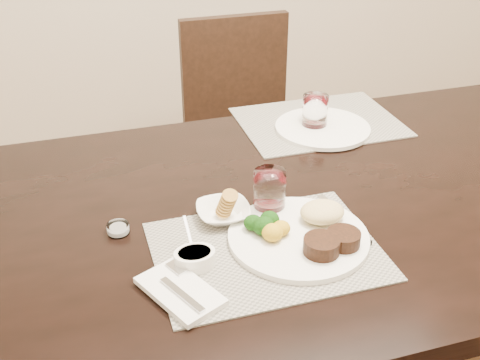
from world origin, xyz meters
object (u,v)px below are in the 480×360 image
object	(u,v)px
chair_far	(243,124)
steak_knife	(350,227)
wine_glass_near	(269,193)
far_plate	(323,128)
cracker_bowl	(223,212)
dinner_plate	(305,233)

from	to	relation	value
chair_far	steak_knife	distance (m)	1.11
chair_far	wine_glass_near	size ratio (longest dim) A/B	9.01
steak_knife	wine_glass_near	xyz separation A→B (m)	(-0.15, 0.12, 0.04)
chair_far	far_plate	distance (m)	0.66
wine_glass_near	far_plate	world-z (taller)	wine_glass_near
cracker_bowl	wine_glass_near	world-z (taller)	wine_glass_near
steak_knife	wine_glass_near	size ratio (longest dim) A/B	2.16
steak_knife	far_plate	bearing A→B (deg)	64.36
chair_far	cracker_bowl	world-z (taller)	chair_far
dinner_plate	far_plate	world-z (taller)	dinner_plate
cracker_bowl	chair_far	bearing A→B (deg)	70.33
wine_glass_near	far_plate	xyz separation A→B (m)	(0.29, 0.35, -0.04)
cracker_bowl	far_plate	xyz separation A→B (m)	(0.39, 0.35, -0.01)
dinner_plate	steak_knife	distance (m)	0.11
dinner_plate	wine_glass_near	size ratio (longest dim) A/B	2.98
dinner_plate	wine_glass_near	xyz separation A→B (m)	(-0.04, 0.13, 0.03)
wine_glass_near	far_plate	size ratio (longest dim) A/B	0.37
far_plate	cracker_bowl	bearing A→B (deg)	-138.45
chair_far	cracker_bowl	distance (m)	1.05
steak_knife	far_plate	size ratio (longest dim) A/B	0.79
wine_glass_near	dinner_plate	bearing A→B (deg)	-74.63
steak_knife	cracker_bowl	bearing A→B (deg)	145.65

